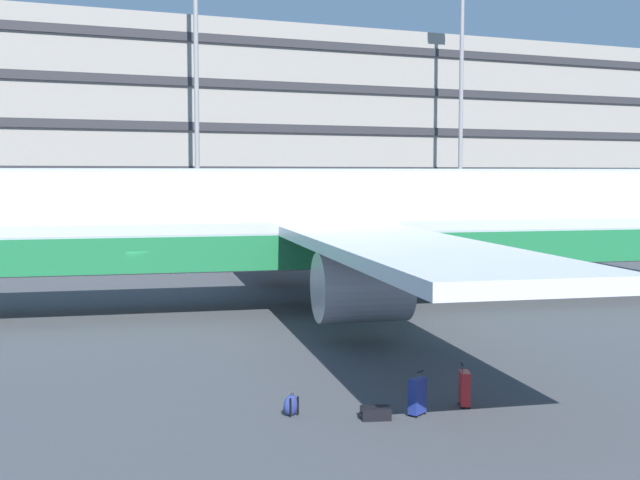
{
  "coord_description": "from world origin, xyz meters",
  "views": [
    {
      "loc": [
        -5.92,
        -29.69,
        5.19
      ],
      "look_at": [
        4.47,
        -4.71,
        3.0
      ],
      "focal_mm": 46.24,
      "sensor_mm": 36.0,
      "label": 1
    }
  ],
  "objects": [
    {
      "name": "ground_plane",
      "position": [
        0.0,
        0.0,
        0.0
      ],
      "size": [
        600.0,
        600.0,
        0.0
      ],
      "primitive_type": "plane",
      "color": "#424449"
    },
    {
      "name": "terminal_structure",
      "position": [
        0.0,
        48.26,
        9.07
      ],
      "size": [
        124.53,
        21.87,
        18.13
      ],
      "color": "gray",
      "rests_on": "ground_plane"
    },
    {
      "name": "airliner",
      "position": [
        5.91,
        -0.42,
        3.23
      ],
      "size": [
        43.51,
        35.41,
        11.24
      ],
      "color": "silver",
      "rests_on": "ground_plane"
    },
    {
      "name": "light_mast_center_left",
      "position": [
        9.54,
        31.68,
        14.75
      ],
      "size": [
        1.8,
        0.5,
        26.02
      ],
      "color": "gray",
      "rests_on": "ground_plane"
    },
    {
      "name": "light_mast_center_right",
      "position": [
        32.76,
        31.68,
        13.31
      ],
      "size": [
        1.8,
        0.5,
        23.19
      ],
      "color": "gray",
      "rests_on": "ground_plane"
    },
    {
      "name": "suitcase_purple",
      "position": [
        3.97,
        -14.3,
        0.42
      ],
      "size": [
        0.39,
        0.52,
        0.97
      ],
      "color": "#B21E23",
      "rests_on": "ground_plane"
    },
    {
      "name": "suitcase_large",
      "position": [
        1.73,
        -14.38,
        0.13
      ],
      "size": [
        0.7,
        0.55,
        0.25
      ],
      "color": "black",
      "rests_on": "ground_plane"
    },
    {
      "name": "suitcase_navy",
      "position": [
        2.67,
        -14.49,
        0.43
      ],
      "size": [
        0.48,
        0.39,
        0.98
      ],
      "color": "navy",
      "rests_on": "ground_plane"
    },
    {
      "name": "backpack_teal",
      "position": [
        0.16,
        -13.46,
        0.22
      ],
      "size": [
        0.43,
        0.36,
        0.51
      ],
      "color": "navy",
      "rests_on": "ground_plane"
    }
  ]
}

